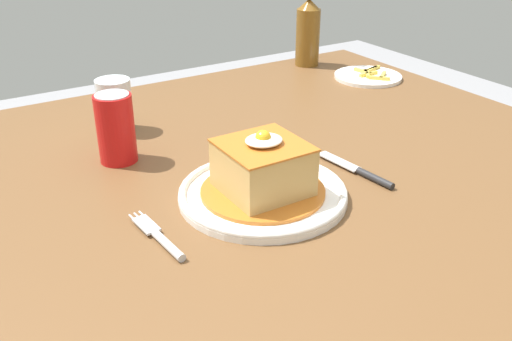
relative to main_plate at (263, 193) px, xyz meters
The scene contains 9 objects.
dining_table 0.14m from the main_plate, 102.87° to the left, with size 1.43×1.08×0.78m.
main_plate is the anchor object (origin of this frame).
sandwich_meal 0.04m from the main_plate, ahead, with size 0.20×0.20×0.10m.
fork 0.19m from the main_plate, behind, with size 0.03×0.14×0.01m.
knife 0.19m from the main_plate, ahead, with size 0.03×0.17×0.01m.
soda_can 0.29m from the main_plate, 119.83° to the left, with size 0.07×0.07×0.12m.
beer_bottle_amber 0.76m from the main_plate, 48.25° to the left, with size 0.06×0.06×0.27m.
drinking_glass 0.40m from the main_plate, 104.27° to the left, with size 0.07×0.07×0.10m.
side_plate_fries 0.68m from the main_plate, 34.09° to the left, with size 0.17×0.17×0.02m.
Camera 1 is at (-0.39, -0.74, 1.21)m, focal length 39.44 mm.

